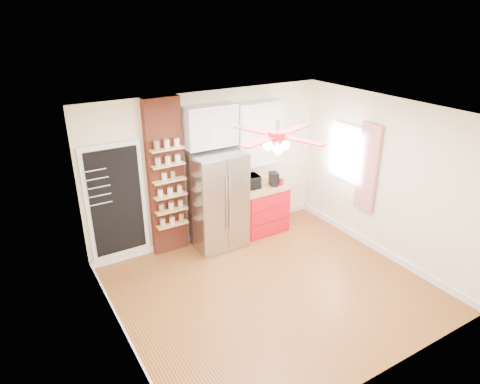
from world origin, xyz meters
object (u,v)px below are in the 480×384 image
ceiling_fan (277,136)px  canister_left (281,181)px  fridge (217,200)px  red_cabinet (261,208)px  toaster_oven (247,182)px  coffee_maker (274,179)px  pantry_jar_oats (164,176)px

ceiling_fan → canister_left: size_ratio=10.49×
fridge → canister_left: bearing=-1.5°
red_cabinet → ceiling_fan: (-0.92, -1.68, 1.97)m
fridge → toaster_oven: (0.70, 0.14, 0.15)m
red_cabinet → ceiling_fan: ceiling_fan is taller
red_cabinet → toaster_oven: toaster_oven is taller
ceiling_fan → coffee_maker: size_ratio=5.48×
red_cabinet → canister_left: bearing=-13.1°
ceiling_fan → coffee_maker: ceiling_fan is taller
red_cabinet → pantry_jar_oats: (-1.84, 0.13, 0.98)m
fridge → coffee_maker: 1.20m
red_cabinet → ceiling_fan: 2.75m
coffee_maker → pantry_jar_oats: (-2.06, 0.19, 0.41)m
coffee_maker → red_cabinet: bearing=-179.9°
ceiling_fan → pantry_jar_oats: size_ratio=11.53×
toaster_oven → coffee_maker: (0.49, -0.14, 0.01)m
fridge → ceiling_fan: (0.05, -1.63, 1.55)m
fridge → toaster_oven: size_ratio=4.03×
red_cabinet → canister_left: canister_left is taller
fridge → coffee_maker: size_ratio=6.84×
coffee_maker → canister_left: size_ratio=1.92×
toaster_oven → coffee_maker: size_ratio=1.70×
fridge → red_cabinet: bearing=3.0°
red_cabinet → ceiling_fan: bearing=-118.7°
fridge → red_cabinet: 1.06m
coffee_maker → pantry_jar_oats: bearing=-170.8°
fridge → toaster_oven: 0.73m
canister_left → pantry_jar_oats: bearing=174.4°
fridge → coffee_maker: bearing=-0.3°
ceiling_fan → canister_left: 2.52m
toaster_oven → coffee_maker: coffee_maker is taller
ceiling_fan → toaster_oven: size_ratio=3.22×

